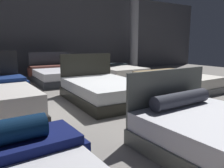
# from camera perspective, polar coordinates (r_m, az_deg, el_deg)

# --- Properties ---
(ground_plane) EXTENTS (18.00, 18.00, 0.02)m
(ground_plane) POSITION_cam_1_polar(r_m,az_deg,el_deg) (4.85, -0.95, -4.83)
(ground_plane) COLOR gray
(showroom_back_wall) EXTENTS (18.00, 0.06, 3.50)m
(showroom_back_wall) POSITION_cam_1_polar(r_m,az_deg,el_deg) (9.64, -17.83, 12.79)
(showroom_back_wall) COLOR #47474C
(showroom_back_wall) RESTS_ON ground_plane
(bed_4) EXTENTS (1.56, 2.19, 1.01)m
(bed_4) POSITION_cam_1_polar(r_m,az_deg,el_deg) (4.96, -1.82, -1.66)
(bed_4) COLOR black
(bed_4) RESTS_ON ground_plane
(bed_5) EXTENTS (1.70, 2.05, 0.47)m
(bed_5) POSITION_cam_1_polar(r_m,az_deg,el_deg) (6.38, 16.07, 0.53)
(bed_5) COLOR #56575A
(bed_5) RESTS_ON ground_plane
(bed_7) EXTENTS (1.65, 2.20, 0.96)m
(bed_7) POSITION_cam_1_polar(r_m,az_deg,el_deg) (7.58, -13.53, 2.27)
(bed_7) COLOR #2B2E36
(bed_7) RESTS_ON ground_plane
(bed_8) EXTENTS (1.64, 2.01, 0.45)m
(bed_8) POSITION_cam_1_polar(r_m,az_deg,el_deg) (8.57, 1.56, 3.22)
(bed_8) COLOR #29272C
(bed_8) RESTS_ON ground_plane
(support_pillar) EXTENTS (0.38, 0.38, 3.50)m
(support_pillar) POSITION_cam_1_polar(r_m,az_deg,el_deg) (10.62, 5.72, 12.95)
(support_pillar) COLOR #99999E
(support_pillar) RESTS_ON ground_plane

